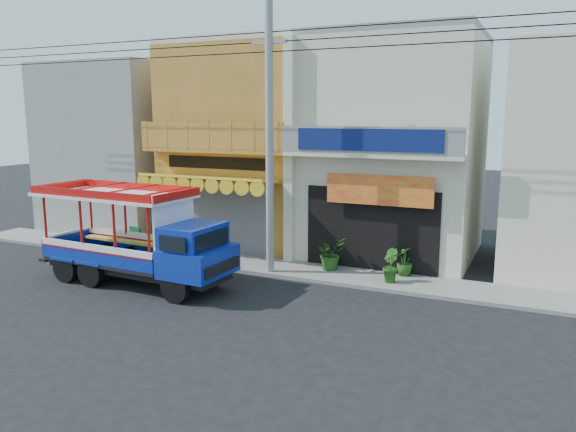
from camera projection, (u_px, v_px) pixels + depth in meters
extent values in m
plane|color=black|center=(250.00, 309.00, 15.66)|extent=(90.00, 90.00, 0.00)
cube|color=slate|center=(305.00, 271.00, 19.23)|extent=(30.00, 2.00, 0.12)
cube|color=#A47324|center=(256.00, 147.00, 23.75)|extent=(6.00, 6.00, 8.00)
cube|color=#595B5E|center=(220.00, 219.00, 21.51)|extent=(4.20, 0.10, 2.60)
cube|color=yellow|center=(208.00, 178.00, 20.56)|extent=(5.20, 1.50, 0.31)
cube|color=#A47324|center=(213.00, 150.00, 20.74)|extent=(6.00, 0.70, 0.18)
cube|color=#A47324|center=(209.00, 135.00, 20.38)|extent=(6.00, 0.12, 0.95)
cube|color=black|center=(218.00, 163.00, 21.12)|extent=(4.50, 0.04, 0.45)
cube|color=beige|center=(255.00, 46.00, 23.01)|extent=(6.00, 6.00, 0.24)
cube|color=beige|center=(396.00, 151.00, 21.28)|extent=(6.00, 6.00, 8.00)
cube|color=black|center=(371.00, 230.00, 19.02)|extent=(4.60, 0.12, 2.80)
cube|color=gold|center=(379.00, 190.00, 18.40)|extent=(3.60, 0.05, 1.00)
cube|color=beige|center=(370.00, 155.00, 18.27)|extent=(6.00, 0.70, 0.18)
cube|color=gray|center=(368.00, 140.00, 17.92)|extent=(6.00, 0.12, 0.85)
cube|color=navy|center=(367.00, 140.00, 17.85)|extent=(4.80, 0.06, 0.70)
cube|color=gray|center=(399.00, 38.00, 20.54)|extent=(6.00, 6.00, 0.24)
cube|color=beige|center=(289.00, 153.00, 19.70)|extent=(0.35, 0.30, 8.00)
cube|color=gray|center=(126.00, 148.00, 26.66)|extent=(6.00, 6.00, 7.60)
cylinder|color=gray|center=(270.00, 141.00, 18.22)|extent=(0.26, 0.26, 9.00)
cube|color=gray|center=(269.00, 42.00, 17.67)|extent=(1.20, 0.12, 0.12)
cylinder|color=black|center=(298.00, 50.00, 17.31)|extent=(28.00, 0.04, 0.04)
cylinder|color=black|center=(298.00, 40.00, 17.26)|extent=(28.00, 0.04, 0.04)
cylinder|color=black|center=(298.00, 30.00, 17.20)|extent=(28.00, 0.04, 0.04)
cylinder|color=black|center=(175.00, 287.00, 16.09)|extent=(0.94, 0.30, 0.92)
cylinder|color=black|center=(211.00, 272.00, 17.62)|extent=(0.94, 0.30, 0.92)
cylinder|color=black|center=(91.00, 273.00, 17.59)|extent=(0.94, 0.30, 0.92)
cylinder|color=black|center=(130.00, 260.00, 19.13)|extent=(0.94, 0.30, 0.92)
cylinder|color=black|center=(66.00, 268.00, 18.09)|extent=(0.94, 0.30, 0.92)
cylinder|color=black|center=(106.00, 256.00, 19.63)|extent=(0.94, 0.30, 0.92)
cube|color=black|center=(137.00, 267.00, 17.84)|extent=(6.27, 1.81, 0.26)
cube|color=#102EB3|center=(198.00, 261.00, 16.66)|extent=(1.75, 2.11, 0.83)
cube|color=#102EB3|center=(194.00, 236.00, 16.59)|extent=(1.38, 1.93, 0.69)
cube|color=black|center=(212.00, 240.00, 16.31)|extent=(0.13, 1.63, 0.51)
cube|color=black|center=(119.00, 259.00, 18.15)|extent=(4.66, 2.24, 0.11)
cube|color=#102EB3|center=(95.00, 256.00, 17.24)|extent=(4.57, 0.28, 0.55)
cube|color=white|center=(95.00, 248.00, 17.19)|extent=(4.57, 0.29, 0.20)
cube|color=#102EB3|center=(139.00, 243.00, 18.95)|extent=(4.57, 0.28, 0.55)
cube|color=white|center=(139.00, 236.00, 18.91)|extent=(4.57, 0.29, 0.20)
cylinder|color=red|center=(45.00, 218.00, 18.04)|extent=(0.09, 0.09, 1.48)
cylinder|color=red|center=(91.00, 209.00, 19.72)|extent=(0.09, 0.09, 1.48)
cube|color=white|center=(174.00, 234.00, 16.92)|extent=(0.16, 1.87, 2.08)
cube|color=white|center=(113.00, 195.00, 17.82)|extent=(5.23, 2.50, 0.09)
cube|color=red|center=(113.00, 190.00, 17.79)|extent=(5.04, 2.39, 0.24)
cube|color=black|center=(136.00, 249.00, 21.89)|extent=(0.56, 0.38, 0.09)
cube|color=#0C4723|center=(135.00, 238.00, 21.80)|extent=(0.61, 0.20, 0.84)
imported|color=#214D16|center=(331.00, 253.00, 19.14)|extent=(1.28, 1.33, 1.13)
imported|color=#214D16|center=(390.00, 265.00, 17.71)|extent=(0.70, 0.74, 1.06)
imported|color=#214D16|center=(405.00, 261.00, 18.42)|extent=(0.56, 0.56, 0.96)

